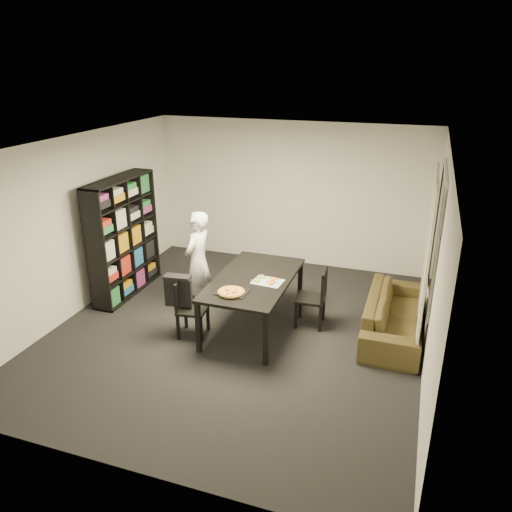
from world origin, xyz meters
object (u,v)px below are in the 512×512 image
(chair_left, at_px, (187,304))
(person, at_px, (198,261))
(pepperoni_pizza, at_px, (231,292))
(dining_table, at_px, (254,282))
(sofa, at_px, (395,315))
(chair_right, at_px, (317,294))
(baking_tray, at_px, (232,292))
(bookshelf, at_px, (124,237))

(chair_left, height_order, person, person)
(chair_left, xyz_separation_m, pepperoni_pizza, (0.68, -0.06, 0.32))
(dining_table, bearing_deg, chair_left, -147.54)
(chair_left, relative_size, sofa, 0.42)
(chair_left, distance_m, chair_right, 1.82)
(dining_table, xyz_separation_m, person, (-0.99, 0.31, 0.07))
(baking_tray, height_order, sofa, baking_tray)
(chair_left, height_order, sofa, chair_left)
(bookshelf, relative_size, baking_tray, 4.75)
(baking_tray, distance_m, pepperoni_pizza, 0.05)
(baking_tray, xyz_separation_m, sofa, (2.02, 0.98, -0.49))
(dining_table, height_order, person, person)
(dining_table, bearing_deg, chair_right, 21.67)
(dining_table, relative_size, pepperoni_pizza, 5.22)
(dining_table, relative_size, baking_tray, 4.57)
(dining_table, distance_m, chair_right, 0.91)
(chair_right, xyz_separation_m, pepperoni_pizza, (-0.94, -0.90, 0.30))
(chair_left, height_order, pepperoni_pizza, chair_left)
(bookshelf, height_order, baking_tray, bookshelf)
(person, xyz_separation_m, sofa, (2.90, 0.15, -0.48))
(bookshelf, distance_m, sofa, 4.29)
(bookshelf, xyz_separation_m, person, (1.33, -0.11, -0.18))
(baking_tray, bearing_deg, dining_table, 77.66)
(dining_table, distance_m, chair_left, 0.97)
(bookshelf, xyz_separation_m, pepperoni_pizza, (2.22, -0.99, -0.16))
(bookshelf, distance_m, chair_left, 1.86)
(dining_table, xyz_separation_m, chair_right, (0.83, 0.33, -0.20))
(dining_table, xyz_separation_m, baking_tray, (-0.11, -0.52, 0.07))
(bookshelf, relative_size, person, 1.24)
(dining_table, height_order, baking_tray, baking_tray)
(baking_tray, bearing_deg, pepperoni_pizza, -86.45)
(baking_tray, bearing_deg, bookshelf, 157.10)
(person, bearing_deg, baking_tray, 53.14)
(person, height_order, baking_tray, person)
(sofa, bearing_deg, bookshelf, 90.54)
(person, distance_m, sofa, 2.95)
(chair_right, xyz_separation_m, baking_tray, (-0.94, -0.84, 0.27))
(bookshelf, height_order, chair_right, bookshelf)
(dining_table, height_order, pepperoni_pizza, pepperoni_pizza)
(chair_left, relative_size, person, 0.54)
(person, xyz_separation_m, baking_tray, (0.88, -0.83, 0.00))
(chair_right, bearing_deg, dining_table, -72.01)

